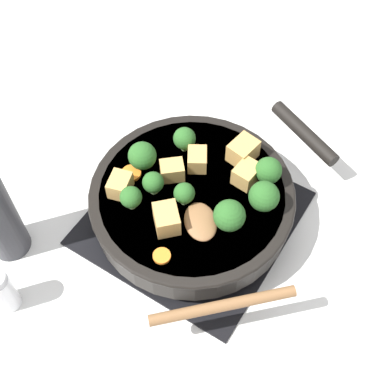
% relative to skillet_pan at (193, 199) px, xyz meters
% --- Properties ---
extents(ground_plane, '(2.40, 2.40, 0.00)m').
position_rel_skillet_pan_xyz_m(ground_plane, '(-0.00, -0.00, -0.06)').
color(ground_plane, silver).
extents(front_burner_grate, '(0.31, 0.31, 0.03)m').
position_rel_skillet_pan_xyz_m(front_burner_grate, '(-0.00, -0.00, -0.04)').
color(front_burner_grate, black).
rests_on(front_burner_grate, ground_plane).
extents(skillet_pan, '(0.33, 0.42, 0.05)m').
position_rel_skillet_pan_xyz_m(skillet_pan, '(0.00, 0.00, 0.00)').
color(skillet_pan, black).
rests_on(skillet_pan, front_burner_grate).
extents(wooden_spoon, '(0.21, 0.21, 0.02)m').
position_rel_skillet_pan_xyz_m(wooden_spoon, '(0.09, -0.10, 0.03)').
color(wooden_spoon, brown).
rests_on(wooden_spoon, skillet_pan).
extents(tofu_cube_center_large, '(0.06, 0.06, 0.03)m').
position_rel_skillet_pan_xyz_m(tofu_cube_center_large, '(-0.00, -0.07, 0.04)').
color(tofu_cube_center_large, tan).
rests_on(tofu_cube_center_large, skillet_pan).
extents(tofu_cube_near_handle, '(0.04, 0.05, 0.03)m').
position_rel_skillet_pan_xyz_m(tofu_cube_near_handle, '(-0.02, 0.05, 0.04)').
color(tofu_cube_near_handle, tan).
rests_on(tofu_cube_near_handle, skillet_pan).
extents(tofu_cube_east_chunk, '(0.04, 0.05, 0.04)m').
position_rel_skillet_pan_xyz_m(tofu_cube_east_chunk, '(0.03, 0.10, 0.04)').
color(tofu_cube_east_chunk, tan).
rests_on(tofu_cube_east_chunk, skillet_pan).
extents(tofu_cube_west_chunk, '(0.05, 0.05, 0.03)m').
position_rel_skillet_pan_xyz_m(tofu_cube_west_chunk, '(-0.04, 0.01, 0.04)').
color(tofu_cube_west_chunk, tan).
rests_on(tofu_cube_west_chunk, skillet_pan).
extents(tofu_cube_back_piece, '(0.04, 0.05, 0.03)m').
position_rel_skillet_pan_xyz_m(tofu_cube_back_piece, '(-0.10, -0.06, 0.04)').
color(tofu_cube_back_piece, tan).
rests_on(tofu_cube_back_piece, skillet_pan).
extents(tofu_cube_front_piece, '(0.04, 0.04, 0.03)m').
position_rel_skillet_pan_xyz_m(tofu_cube_front_piece, '(0.06, 0.06, 0.04)').
color(tofu_cube_front_piece, tan).
rests_on(tofu_cube_front_piece, skillet_pan).
extents(broccoli_floret_near_spoon, '(0.05, 0.05, 0.05)m').
position_rel_skillet_pan_xyz_m(broccoli_floret_near_spoon, '(-0.09, 0.00, 0.05)').
color(broccoli_floret_near_spoon, '#709956').
rests_on(broccoli_floret_near_spoon, skillet_pan).
extents(broccoli_floret_center_top, '(0.03, 0.03, 0.04)m').
position_rel_skillet_pan_xyz_m(broccoli_floret_center_top, '(0.00, -0.02, 0.05)').
color(broccoli_floret_center_top, '#709956').
rests_on(broccoli_floret_center_top, skillet_pan).
extents(broccoli_floret_east_rim, '(0.04, 0.04, 0.04)m').
position_rel_skillet_pan_xyz_m(broccoli_floret_east_rim, '(-0.06, 0.07, 0.05)').
color(broccoli_floret_east_rim, '#709956').
rests_on(broccoli_floret_east_rim, skillet_pan).
extents(broccoli_floret_west_rim, '(0.03, 0.03, 0.04)m').
position_rel_skillet_pan_xyz_m(broccoli_floret_west_rim, '(-0.06, -0.07, 0.05)').
color(broccoli_floret_west_rim, '#709956').
rests_on(broccoli_floret_west_rim, skillet_pan).
extents(broccoli_floret_north_edge, '(0.04, 0.04, 0.05)m').
position_rel_skillet_pan_xyz_m(broccoli_floret_north_edge, '(0.09, 0.08, 0.05)').
color(broccoli_floret_north_edge, '#709956').
rests_on(broccoli_floret_north_edge, skillet_pan).
extents(broccoli_floret_south_cluster, '(0.03, 0.03, 0.04)m').
position_rel_skillet_pan_xyz_m(broccoli_floret_south_cluster, '(-0.05, -0.03, 0.05)').
color(broccoli_floret_south_cluster, '#709956').
rests_on(broccoli_floret_south_cluster, skillet_pan).
extents(broccoli_floret_mid_floret, '(0.05, 0.05, 0.05)m').
position_rel_skillet_pan_xyz_m(broccoli_floret_mid_floret, '(0.10, 0.03, 0.05)').
color(broccoli_floret_mid_floret, '#709956').
rests_on(broccoli_floret_mid_floret, skillet_pan).
extents(broccoli_floret_small_inner, '(0.05, 0.05, 0.05)m').
position_rel_skillet_pan_xyz_m(broccoli_floret_small_inner, '(0.08, -0.03, 0.05)').
color(broccoli_floret_small_inner, '#709956').
rests_on(broccoli_floret_small_inner, skillet_pan).
extents(carrot_slice_orange_thin, '(0.03, 0.03, 0.01)m').
position_rel_skillet_pan_xyz_m(carrot_slice_orange_thin, '(-0.10, -0.02, 0.03)').
color(carrot_slice_orange_thin, orange).
rests_on(carrot_slice_orange_thin, skillet_pan).
extents(carrot_slice_near_center, '(0.03, 0.03, 0.01)m').
position_rel_skillet_pan_xyz_m(carrot_slice_near_center, '(0.02, -0.12, 0.03)').
color(carrot_slice_near_center, orange).
rests_on(carrot_slice_near_center, skillet_pan).
extents(salt_shaker, '(0.04, 0.04, 0.09)m').
position_rel_skillet_pan_xyz_m(salt_shaker, '(-0.16, -0.28, -0.01)').
color(salt_shaker, white).
rests_on(salt_shaker, ground_plane).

